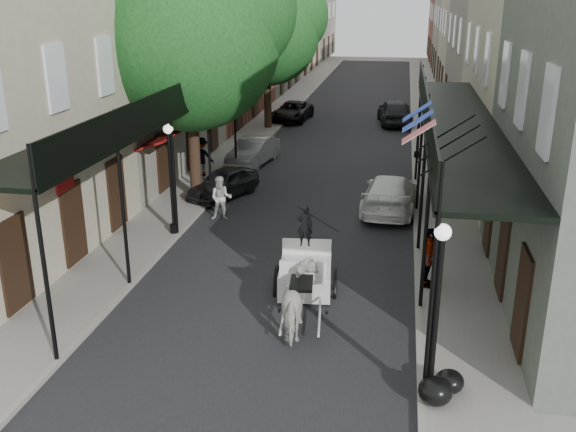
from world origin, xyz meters
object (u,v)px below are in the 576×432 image
at_px(horse, 301,301).
at_px(pedestrian_sidewalk_right, 429,258).
at_px(tree_near, 200,30).
at_px(pedestrian_walking, 221,198).
at_px(lamppost_right_near, 436,311).
at_px(lamppost_left, 171,178).
at_px(car_right_near, 390,193).
at_px(carriage, 306,251).
at_px(car_left_far, 292,111).
at_px(car_left_near, 224,183).
at_px(tree_far, 274,28).
at_px(car_left_mid, 253,151).
at_px(lamppost_right_far, 419,118).
at_px(pedestrian_sidewalk_left, 201,157).
at_px(car_right_far, 395,112).

bearing_deg(horse, pedestrian_sidewalk_right, -142.98).
height_order(tree_near, pedestrian_walking, tree_near).
bearing_deg(lamppost_right_near, lamppost_left, 135.71).
xyz_separation_m(lamppost_left, car_right_near, (7.09, 3.97, -1.38)).
height_order(pedestrian_walking, car_right_near, pedestrian_walking).
bearing_deg(carriage, car_right_near, 67.37).
bearing_deg(lamppost_right_near, pedestrian_walking, 125.59).
height_order(car_left_far, car_right_near, car_right_near).
xyz_separation_m(car_left_near, car_right_near, (6.59, -0.50, 0.08)).
xyz_separation_m(lamppost_right_near, car_left_far, (-7.70, 28.84, -1.45)).
height_order(lamppost_left, carriage, lamppost_left).
distance_m(tree_far, pedestrian_walking, 17.10).
bearing_deg(lamppost_right_near, horse, 141.48).
distance_m(tree_near, tree_far, 14.02).
relative_size(car_left_mid, car_right_near, 0.83).
relative_size(lamppost_right_far, pedestrian_walking, 2.30).
xyz_separation_m(tree_near, lamppost_right_far, (8.30, 7.82, -4.44)).
height_order(lamppost_right_near, lamppost_left, same).
relative_size(tree_near, carriage, 3.53).
bearing_deg(lamppost_right_far, carriage, -102.12).
relative_size(pedestrian_sidewalk_left, car_right_far, 0.37).
xyz_separation_m(horse, car_right_far, (1.74, 26.41, -0.02)).
height_order(pedestrian_walking, pedestrian_sidewalk_left, pedestrian_sidewalk_left).
bearing_deg(lamppost_left, pedestrian_sidewalk_left, 99.67).
bearing_deg(car_left_mid, lamppost_right_near, -57.35).
bearing_deg(tree_far, pedestrian_walking, -85.53).
height_order(lamppost_right_far, pedestrian_sidewalk_right, lamppost_right_far).
relative_size(carriage, pedestrian_sidewalk_right, 1.61).
bearing_deg(car_left_near, carriage, -37.44).
bearing_deg(pedestrian_sidewalk_left, pedestrian_sidewalk_right, 134.76).
relative_size(pedestrian_walking, car_right_near, 0.35).
relative_size(lamppost_right_near, horse, 1.92).
distance_m(tree_far, lamppost_right_near, 27.74).
height_order(lamppost_right_near, car_left_near, lamppost_right_near).
bearing_deg(carriage, car_left_far, 94.70).
relative_size(pedestrian_walking, pedestrian_sidewalk_right, 0.95).
height_order(lamppost_left, pedestrian_sidewalk_left, lamppost_left).
bearing_deg(pedestrian_sidewalk_right, tree_near, 57.47).
height_order(carriage, car_left_mid, carriage).
xyz_separation_m(lamppost_right_near, car_left_near, (-7.70, 12.47, -1.46)).
xyz_separation_m(lamppost_right_far, pedestrian_sidewalk_left, (-9.39, -4.99, -1.07)).
bearing_deg(tree_near, horse, -61.54).
bearing_deg(lamppost_right_far, car_left_far, 131.05).
distance_m(tree_near, carriage, 10.39).
bearing_deg(pedestrian_sidewalk_left, lamppost_left, 100.26).
xyz_separation_m(horse, car_left_near, (-4.72, 10.09, -0.23)).
bearing_deg(car_left_mid, tree_far, 103.50).
bearing_deg(pedestrian_sidewalk_right, car_left_near, 54.22).
bearing_deg(horse, tree_far, -83.15).
xyz_separation_m(pedestrian_walking, car_left_mid, (-0.63, 7.82, -0.17)).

